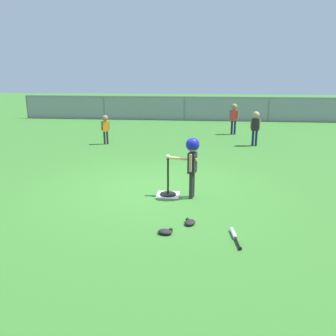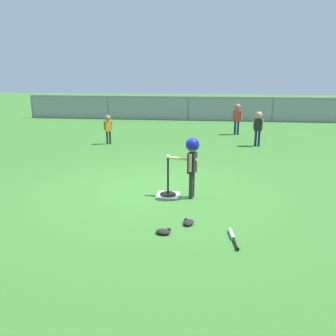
{
  "view_description": "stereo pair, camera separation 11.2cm",
  "coord_description": "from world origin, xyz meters",
  "px_view_note": "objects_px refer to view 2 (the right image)",
  "views": [
    {
      "loc": [
        1.02,
        -6.86,
        2.39
      ],
      "look_at": [
        0.33,
        -0.26,
        0.55
      ],
      "focal_mm": 38.03,
      "sensor_mm": 36.0,
      "label": 1
    },
    {
      "loc": [
        1.13,
        -6.85,
        2.39
      ],
      "look_at": [
        0.33,
        -0.26,
        0.55
      ],
      "focal_mm": 38.03,
      "sensor_mm": 36.0,
      "label": 2
    }
  ],
  "objects_px": {
    "batter_child": "(192,156)",
    "glove_by_plate": "(189,222)",
    "spare_bat_silver": "(232,236)",
    "glove_near_bats": "(163,232)",
    "fielder_near_right": "(258,124)",
    "fielder_near_left": "(237,115)",
    "batting_tee": "(168,189)",
    "fielder_deep_left": "(108,125)",
    "baseball_on_tee": "(168,156)"
  },
  "relations": [
    {
      "from": "fielder_deep_left",
      "to": "fielder_near_right",
      "type": "bearing_deg",
      "value": 3.09
    },
    {
      "from": "baseball_on_tee",
      "to": "glove_by_plate",
      "type": "bearing_deg",
      "value": -69.88
    },
    {
      "from": "baseball_on_tee",
      "to": "batter_child",
      "type": "distance_m",
      "value": 0.48
    },
    {
      "from": "spare_bat_silver",
      "to": "fielder_near_left",
      "type": "bearing_deg",
      "value": 86.08
    },
    {
      "from": "batting_tee",
      "to": "fielder_near_right",
      "type": "bearing_deg",
      "value": 65.21
    },
    {
      "from": "fielder_deep_left",
      "to": "baseball_on_tee",
      "type": "bearing_deg",
      "value": -61.53
    },
    {
      "from": "batter_child",
      "to": "glove_near_bats",
      "type": "distance_m",
      "value": 1.84
    },
    {
      "from": "baseball_on_tee",
      "to": "batter_child",
      "type": "height_order",
      "value": "batter_child"
    },
    {
      "from": "batter_child",
      "to": "fielder_near_right",
      "type": "distance_m",
      "value": 5.41
    },
    {
      "from": "fielder_near_left",
      "to": "glove_by_plate",
      "type": "distance_m",
      "value": 8.53
    },
    {
      "from": "batting_tee",
      "to": "glove_by_plate",
      "type": "height_order",
      "value": "batting_tee"
    },
    {
      "from": "batter_child",
      "to": "fielder_deep_left",
      "type": "xyz_separation_m",
      "value": [
        -3.02,
        4.82,
        -0.22
      ]
    },
    {
      "from": "batter_child",
      "to": "glove_near_bats",
      "type": "height_order",
      "value": "batter_child"
    },
    {
      "from": "batting_tee",
      "to": "batter_child",
      "type": "bearing_deg",
      "value": -12.89
    },
    {
      "from": "baseball_on_tee",
      "to": "fielder_near_left",
      "type": "bearing_deg",
      "value": 75.93
    },
    {
      "from": "batter_child",
      "to": "glove_by_plate",
      "type": "bearing_deg",
      "value": -88.64
    },
    {
      "from": "batting_tee",
      "to": "glove_near_bats",
      "type": "height_order",
      "value": "batting_tee"
    },
    {
      "from": "batter_child",
      "to": "fielder_near_right",
      "type": "bearing_deg",
      "value": 70.16
    },
    {
      "from": "batter_child",
      "to": "spare_bat_silver",
      "type": "xyz_separation_m",
      "value": [
        0.7,
        -1.63,
        -0.81
      ]
    },
    {
      "from": "fielder_deep_left",
      "to": "glove_by_plate",
      "type": "bearing_deg",
      "value": -63.29
    },
    {
      "from": "baseball_on_tee",
      "to": "spare_bat_silver",
      "type": "height_order",
      "value": "baseball_on_tee"
    },
    {
      "from": "fielder_near_left",
      "to": "glove_near_bats",
      "type": "relative_size",
      "value": 4.71
    },
    {
      "from": "fielder_near_left",
      "to": "spare_bat_silver",
      "type": "relative_size",
      "value": 1.83
    },
    {
      "from": "glove_by_plate",
      "to": "fielder_near_left",
      "type": "bearing_deg",
      "value": 81.38
    },
    {
      "from": "baseball_on_tee",
      "to": "fielder_near_right",
      "type": "distance_m",
      "value": 5.48
    },
    {
      "from": "fielder_near_right",
      "to": "spare_bat_silver",
      "type": "bearing_deg",
      "value": -99.58
    },
    {
      "from": "batting_tee",
      "to": "fielder_near_right",
      "type": "relative_size",
      "value": 0.67
    },
    {
      "from": "fielder_near_left",
      "to": "fielder_near_right",
      "type": "bearing_deg",
      "value": -75.68
    },
    {
      "from": "batter_child",
      "to": "glove_near_bats",
      "type": "bearing_deg",
      "value": -101.25
    },
    {
      "from": "spare_bat_silver",
      "to": "batter_child",
      "type": "bearing_deg",
      "value": 113.24
    },
    {
      "from": "fielder_near_left",
      "to": "spare_bat_silver",
      "type": "distance_m",
      "value": 8.85
    },
    {
      "from": "baseball_on_tee",
      "to": "spare_bat_silver",
      "type": "distance_m",
      "value": 2.22
    },
    {
      "from": "fielder_deep_left",
      "to": "batting_tee",
      "type": "bearing_deg",
      "value": -61.53
    },
    {
      "from": "batter_child",
      "to": "fielder_deep_left",
      "type": "bearing_deg",
      "value": 122.08
    },
    {
      "from": "fielder_near_right",
      "to": "spare_bat_silver",
      "type": "distance_m",
      "value": 6.85
    },
    {
      "from": "batting_tee",
      "to": "glove_by_plate",
      "type": "bearing_deg",
      "value": -69.88
    },
    {
      "from": "baseball_on_tee",
      "to": "batting_tee",
      "type": "bearing_deg",
      "value": 0.0
    },
    {
      "from": "fielder_near_right",
      "to": "glove_by_plate",
      "type": "height_order",
      "value": "fielder_near_right"
    },
    {
      "from": "fielder_near_right",
      "to": "glove_near_bats",
      "type": "bearing_deg",
      "value": -107.83
    },
    {
      "from": "batter_child",
      "to": "fielder_near_left",
      "type": "height_order",
      "value": "batter_child"
    },
    {
      "from": "baseball_on_tee",
      "to": "fielder_near_right",
      "type": "xyz_separation_m",
      "value": [
        2.3,
        4.98,
        -0.06
      ]
    },
    {
      "from": "batter_child",
      "to": "spare_bat_silver",
      "type": "bearing_deg",
      "value": -66.76
    },
    {
      "from": "glove_near_bats",
      "to": "batter_child",
      "type": "bearing_deg",
      "value": 78.75
    },
    {
      "from": "spare_bat_silver",
      "to": "glove_by_plate",
      "type": "distance_m",
      "value": 0.78
    },
    {
      "from": "batting_tee",
      "to": "fielder_near_right",
      "type": "xyz_separation_m",
      "value": [
        2.3,
        4.98,
        0.59
      ]
    },
    {
      "from": "fielder_deep_left",
      "to": "spare_bat_silver",
      "type": "xyz_separation_m",
      "value": [
        3.72,
        -6.45,
        -0.59
      ]
    },
    {
      "from": "fielder_near_left",
      "to": "fielder_deep_left",
      "type": "relative_size",
      "value": 1.2
    },
    {
      "from": "batting_tee",
      "to": "spare_bat_silver",
      "type": "distance_m",
      "value": 2.09
    },
    {
      "from": "baseball_on_tee",
      "to": "fielder_deep_left",
      "type": "distance_m",
      "value": 5.37
    },
    {
      "from": "glove_by_plate",
      "to": "glove_near_bats",
      "type": "relative_size",
      "value": 1.04
    }
  ]
}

